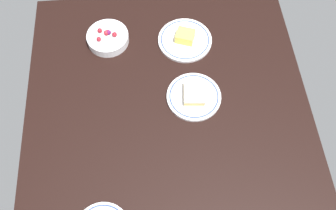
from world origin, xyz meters
TOP-DOWN VIEW (x-y plane):
  - dining_table at (0.00, 0.00)cm, footprint 115.42×106.69cm
  - plate_sandwich at (3.46, -10.11)cm, footprint 20.66×20.66cm
  - plate_cheese at (30.37, -9.56)cm, footprint 22.18×22.18cm
  - bowl_berries at (33.04, 22.02)cm, footprint 17.13×17.13cm

SIDE VIEW (x-z plane):
  - dining_table at x=0.00cm, z-range 0.00..4.00cm
  - plate_cheese at x=30.37cm, z-range 2.62..7.77cm
  - plate_sandwich at x=3.46cm, z-range 3.06..7.47cm
  - bowl_berries at x=33.04cm, z-range 3.42..9.10cm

